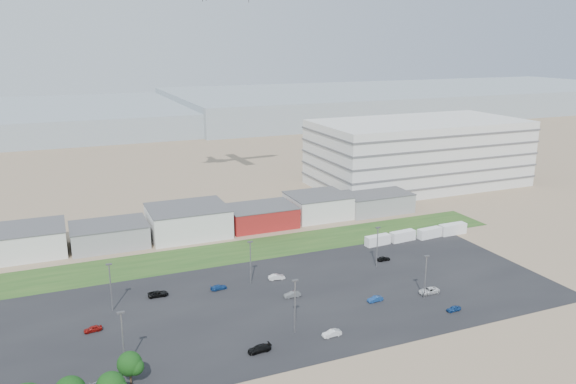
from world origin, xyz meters
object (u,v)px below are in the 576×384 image
box_trailer_a (378,240)px  parked_car_0 (429,291)px  parked_car_9 (158,294)px  parked_car_1 (375,299)px  parked_car_7 (292,294)px  parked_car_8 (384,259)px  parked_car_11 (277,277)px  parked_car_2 (454,309)px  parked_car_10 (102,384)px  parked_car_3 (259,349)px  parked_car_5 (93,329)px  parked_car_6 (219,287)px  parked_car_13 (332,333)px

box_trailer_a → parked_car_0: box_trailer_a is taller
box_trailer_a → parked_car_9: size_ratio=1.63×
parked_car_1 → parked_car_9: bearing=-119.2°
parked_car_7 → parked_car_9: bearing=-111.1°
parked_car_0 → parked_car_8: 20.41m
parked_car_9 → parked_car_11: size_ratio=1.14×
parked_car_9 → parked_car_2: bearing=-116.5°
parked_car_2 → parked_car_1: bearing=-131.6°
box_trailer_a → parked_car_9: 62.13m
parked_car_7 → parked_car_0: bearing=73.1°
box_trailer_a → parked_car_11: box_trailer_a is taller
parked_car_2 → parked_car_10: bearing=-93.3°
box_trailer_a → parked_car_7: 40.30m
parked_car_3 → parked_car_8: (44.05, 28.65, -0.04)m
parked_car_5 → parked_car_9: size_ratio=0.77×
parked_car_3 → parked_car_7: 23.22m
parked_car_6 → parked_car_7: parked_car_7 is taller
parked_car_6 → parked_car_10: 39.77m
parked_car_5 → parked_car_7: parked_car_7 is taller
parked_car_2 → parked_car_6: parked_car_6 is taller
parked_car_3 → parked_car_10: parked_car_3 is taller
parked_car_1 → parked_car_5: parked_car_5 is taller
parked_car_2 → parked_car_10: (-69.61, 0.36, 0.03)m
parked_car_1 → parked_car_3: (-29.87, -9.41, 0.05)m
box_trailer_a → parked_car_11: 35.82m
parked_car_0 → parked_car_3: bearing=-78.2°
box_trailer_a → parked_car_1: (-18.87, -29.80, -0.78)m
parked_car_2 → parked_car_3: parked_car_3 is taller
parked_car_6 → parked_car_7: (13.74, -9.96, 0.06)m
parked_car_2 → parked_car_11: 40.29m
parked_car_7 → parked_car_9: size_ratio=0.83×
parked_car_3 → parked_car_0: bearing=97.2°
parked_car_2 → parked_car_8: (1.50, 29.36, 0.05)m
box_trailer_a → parked_car_7: size_ratio=1.96×
parked_car_10 → parked_car_6: bearing=-49.7°
parked_car_1 → parked_car_6: 34.86m
parked_car_6 → parked_car_9: parked_car_9 is taller
parked_car_2 → parked_car_5: parked_car_5 is taller
parked_car_9 → parked_car_11: (27.32, -1.68, 0.02)m
parked_car_3 → parked_car_13: 14.54m
parked_car_11 → parked_car_3: bearing=159.3°
parked_car_6 → parked_car_8: parked_car_8 is taller
parked_car_0 → parked_car_3: (-42.96, -8.26, -0.02)m
parked_car_1 → parked_car_2: bearing=48.0°
parked_car_1 → parked_car_2: parked_car_1 is taller
parked_car_1 → parked_car_5: bearing=-103.2°
parked_car_3 → parked_car_9: bearing=-160.7°
parked_car_10 → parked_car_2: bearing=-96.0°
parked_car_2 → parked_car_10: size_ratio=0.81×
parked_car_3 → parked_car_2: bearing=85.4°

